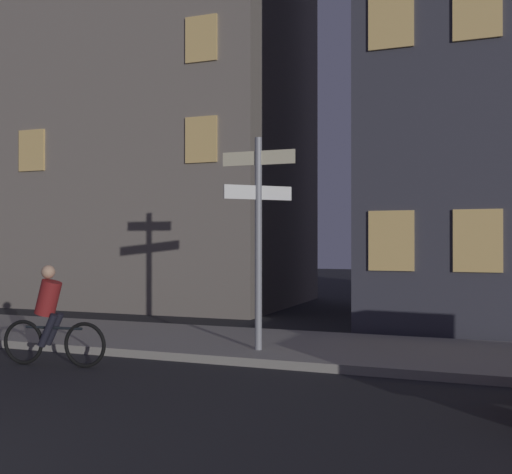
% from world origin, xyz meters
% --- Properties ---
extents(sidewalk_kerb, '(40.00, 3.23, 0.14)m').
position_xyz_m(sidewalk_kerb, '(0.00, 7.52, 0.07)').
color(sidewalk_kerb, gray).
rests_on(sidewalk_kerb, ground_plane).
extents(signpost, '(1.31, 0.91, 3.62)m').
position_xyz_m(signpost, '(1.31, 6.69, 2.26)').
color(signpost, gray).
rests_on(signpost, sidewalk_kerb).
extents(cyclist, '(1.81, 0.37, 1.61)m').
position_xyz_m(cyclist, '(-1.54, 4.86, 0.75)').
color(cyclist, black).
rests_on(cyclist, ground_plane).
extents(building_left_block, '(10.92, 6.45, 13.50)m').
position_xyz_m(building_left_block, '(-6.13, 14.56, 6.75)').
color(building_left_block, slate).
rests_on(building_left_block, ground_plane).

